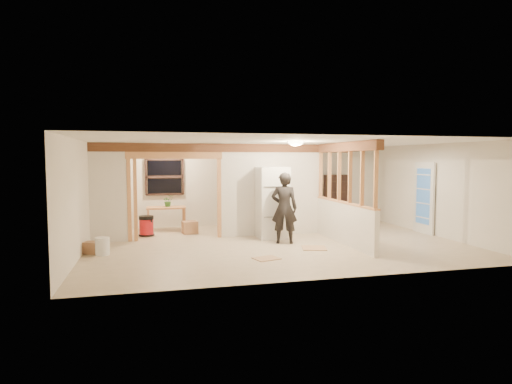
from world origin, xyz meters
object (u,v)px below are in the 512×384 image
object	(u,v)px
shop_vac	(146,226)
bookshelf	(336,198)
refrigerator	(272,203)
work_table	(166,219)
woman	(284,208)

from	to	relation	value
shop_vac	bookshelf	xyz separation A→B (m)	(6.11, 1.20, 0.51)
refrigerator	work_table	xyz separation A→B (m)	(-2.69, 1.82, -0.59)
refrigerator	bookshelf	size ratio (longest dim) A/B	1.20
work_table	bookshelf	distance (m)	5.59
woman	work_table	distance (m)	3.84
woman	shop_vac	world-z (taller)	woman
shop_vac	refrigerator	bearing A→B (deg)	-18.45
work_table	bookshelf	xyz separation A→B (m)	(5.56, 0.47, 0.43)
work_table	woman	bearing A→B (deg)	-41.30
refrigerator	bookshelf	xyz separation A→B (m)	(2.87, 2.28, -0.15)
work_table	shop_vac	xyz separation A→B (m)	(-0.56, -0.74, -0.07)
woman	work_table	size ratio (longest dim) A/B	1.59
woman	work_table	world-z (taller)	woman
refrigerator	work_table	distance (m)	3.30
refrigerator	woman	distance (m)	0.79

